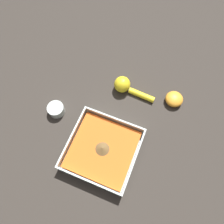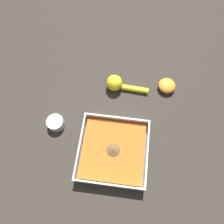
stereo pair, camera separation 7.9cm
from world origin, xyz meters
TOP-DOWN VIEW (x-y plane):
  - ground_plane at (0.00, 0.00)m, footprint 4.00×4.00m
  - square_dish at (-0.03, 0.03)m, footprint 0.23×0.23m
  - spice_bowl at (0.19, -0.04)m, footprint 0.06×0.06m
  - lemon_squeezer at (-0.01, -0.23)m, footprint 0.16×0.06m
  - lemon_half at (-0.20, -0.25)m, footprint 0.07×0.07m

SIDE VIEW (x-z plane):
  - ground_plane at x=0.00m, z-range 0.00..0.00m
  - spice_bowl at x=0.19m, z-range 0.00..0.03m
  - square_dish at x=-0.03m, z-range -0.01..0.04m
  - lemon_half at x=-0.20m, z-range 0.00..0.04m
  - lemon_squeezer at x=-0.01m, z-range 0.00..0.06m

